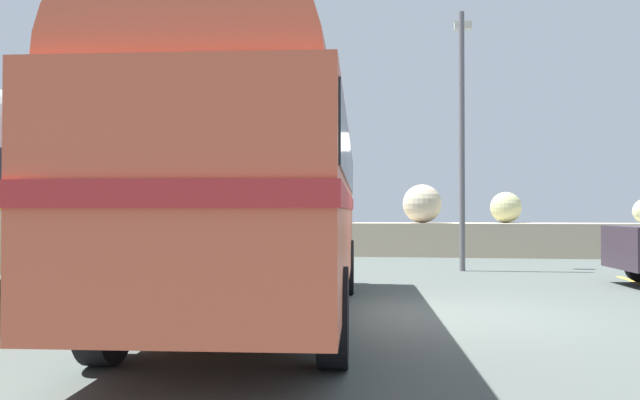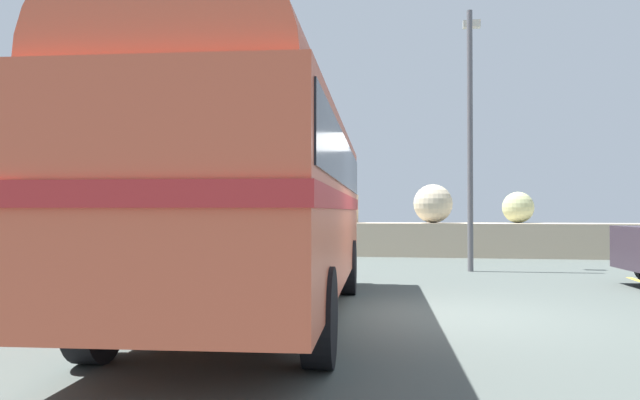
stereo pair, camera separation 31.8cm
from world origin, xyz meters
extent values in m
cube|color=#48504C|center=(0.00, 0.00, 0.01)|extent=(32.00, 26.00, 0.02)
cube|color=#BFAC91|center=(0.00, 11.80, 0.55)|extent=(31.36, 1.80, 1.10)
sphere|color=#C5BE80|center=(-12.52, 11.95, 1.55)|extent=(0.90, 0.90, 0.90)
sphere|color=#C6A2A1|center=(-9.35, 11.60, 1.79)|extent=(1.39, 1.39, 1.39)
cube|color=#BEBB8C|center=(-6.83, 11.99, 1.80)|extent=(1.30, 1.50, 1.40)
cube|color=#CEAC87|center=(-3.04, 12.27, 1.58)|extent=(1.19, 1.24, 0.96)
sphere|color=#C5B698|center=(0.11, 11.68, 1.74)|extent=(1.27, 1.27, 1.27)
sphere|color=#B4B881|center=(2.87, 12.20, 1.61)|extent=(1.03, 1.03, 1.03)
cylinder|color=black|center=(-3.70, 1.76, 0.50)|extent=(0.35, 0.98, 0.96)
cylinder|color=black|center=(-1.50, 1.92, 0.50)|extent=(0.35, 0.98, 0.96)
cylinder|color=black|center=(-3.32, -3.43, 0.50)|extent=(0.35, 0.98, 0.96)
cylinder|color=black|center=(-1.12, -3.27, 0.50)|extent=(0.35, 0.98, 0.96)
cube|color=#C75539|center=(-2.41, -0.75, 1.57)|extent=(3.00, 8.55, 2.10)
cylinder|color=#C75539|center=(-2.41, -0.75, 2.62)|extent=(2.78, 8.20, 2.20)
cube|color=#B02829|center=(-2.41, -0.75, 1.63)|extent=(3.05, 8.64, 0.20)
cube|color=black|center=(-2.41, -0.75, 2.15)|extent=(3.01, 8.22, 0.64)
cube|color=silver|center=(-2.72, 3.51, 0.70)|extent=(2.29, 0.32, 0.28)
cylinder|color=black|center=(-6.94, 2.15, 0.50)|extent=(0.37, 0.98, 0.96)
cube|color=silver|center=(-8.21, 3.70, 0.70)|extent=(2.28, 0.39, 0.28)
cylinder|color=#5B5B60|center=(0.95, 6.58, 3.22)|extent=(0.14, 0.14, 6.45)
cube|color=beige|center=(1.06, 7.41, 6.35)|extent=(0.44, 0.24, 0.18)
camera|label=1|loc=(-0.45, -9.11, 1.51)|focal=34.93mm
camera|label=2|loc=(-0.14, -9.06, 1.51)|focal=34.93mm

